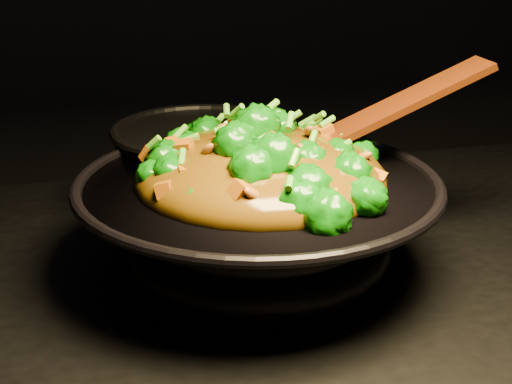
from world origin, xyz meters
name	(u,v)px	position (x,y,z in m)	size (l,w,h in m)	color
wok	(258,229)	(0.01, 0.05, 0.96)	(0.43, 0.43, 0.12)	black
stir_fry	(261,140)	(0.01, 0.05, 1.07)	(0.30, 0.30, 0.10)	#0D6006
spatula	(367,121)	(0.16, 0.08, 1.08)	(0.34, 0.05, 0.01)	#351203
back_pot	(202,173)	(-0.02, 0.24, 0.97)	(0.24, 0.24, 0.14)	black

